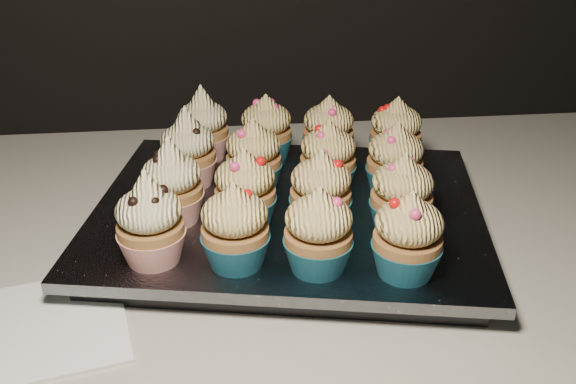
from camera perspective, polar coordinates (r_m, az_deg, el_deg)
The scene contains 20 objects.
worktop at distance 0.73m, azimuth -2.20°, elevation -4.36°, with size 2.44×0.64×0.04m, color beige.
napkin at distance 0.62m, azimuth -20.84°, elevation -11.13°, with size 0.14×0.14×0.00m, color white.
baking_tray at distance 0.70m, azimuth 0.00°, elevation -2.80°, with size 0.38×0.29×0.02m, color black.
foil_lining at distance 0.70m, azimuth 0.00°, elevation -1.60°, with size 0.41×0.32×0.01m, color silver.
cupcake_0 at distance 0.60m, azimuth -12.16°, elevation -2.69°, with size 0.06×0.06×0.10m.
cupcake_1 at distance 0.58m, azimuth -4.73°, elevation -3.24°, with size 0.06×0.06×0.08m.
cupcake_2 at distance 0.57m, azimuth 2.71°, elevation -3.65°, with size 0.06×0.06×0.08m.
cupcake_3 at distance 0.57m, azimuth 10.60°, elevation -3.97°, with size 0.06×0.06×0.08m.
cupcake_4 at distance 0.66m, azimuth -10.26°, elevation 0.60°, with size 0.06×0.06×0.10m.
cupcake_5 at distance 0.64m, azimuth -3.83°, elevation 0.12°, with size 0.06×0.06×0.08m.
cupcake_6 at distance 0.64m, azimuth 2.92°, elevation -0.02°, with size 0.06×0.06×0.08m.
cupcake_7 at distance 0.64m, azimuth 10.07°, elevation -0.35°, with size 0.06×0.06×0.08m.
cupcake_8 at distance 0.73m, azimuth -8.87°, elevation 3.58°, with size 0.06×0.06×0.10m.
cupcake_9 at distance 0.71m, azimuth -3.08°, elevation 3.07°, with size 0.06×0.06×0.08m.
cupcake_10 at distance 0.71m, azimuth 3.56°, elevation 2.95°, with size 0.06×0.06×0.08m.
cupcake_11 at distance 0.71m, azimuth 9.48°, elevation 2.68°, with size 0.06×0.06×0.08m.
cupcake_12 at distance 0.79m, azimuth -7.55°, elevation 5.73°, with size 0.06×0.06×0.10m.
cupcake_13 at distance 0.78m, azimuth -1.94°, elevation 5.48°, with size 0.06×0.06×0.08m.
cupcake_14 at distance 0.78m, azimuth 3.61°, elevation 5.35°, with size 0.06×0.06×0.08m.
cupcake_15 at distance 0.79m, azimuth 9.54°, elevation 5.16°, with size 0.06×0.06×0.08m.
Camera 1 is at (-0.04, 1.08, 1.27)m, focal length 40.00 mm.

